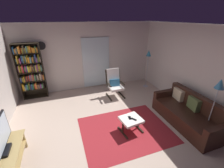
% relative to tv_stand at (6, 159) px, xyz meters
% --- Properties ---
extents(ground_plane, '(7.02, 7.02, 0.00)m').
position_rel_tv_stand_xyz_m(ground_plane, '(2.28, 0.43, -0.31)').
color(ground_plane, '#BFA896').
extents(wall_back, '(5.60, 0.06, 2.60)m').
position_rel_tv_stand_xyz_m(wall_back, '(2.28, 3.33, 0.99)').
color(wall_back, beige).
rests_on(wall_back, ground).
extents(wall_right, '(0.06, 6.00, 2.60)m').
position_rel_tv_stand_xyz_m(wall_right, '(4.98, 0.43, 0.99)').
color(wall_right, beige).
rests_on(wall_right, ground).
extents(glass_door_panel, '(1.10, 0.01, 2.00)m').
position_rel_tv_stand_xyz_m(glass_door_panel, '(2.59, 3.26, 0.74)').
color(glass_door_panel, silver).
extents(area_rug, '(2.30, 1.81, 0.01)m').
position_rel_tv_stand_xyz_m(area_rug, '(2.61, 0.31, -0.31)').
color(area_rug, maroon).
rests_on(area_rug, ground).
extents(tv_stand, '(0.51, 1.15, 0.47)m').
position_rel_tv_stand_xyz_m(tv_stand, '(0.00, 0.00, 0.00)').
color(tv_stand, tan).
rests_on(tv_stand, ground).
extents(bookshelf_near_tv, '(0.82, 0.30, 1.99)m').
position_rel_tv_stand_xyz_m(bookshelf_near_tv, '(0.19, 3.12, 0.77)').
color(bookshelf_near_tv, black).
rests_on(bookshelf_near_tv, ground).
extents(leather_sofa, '(0.87, 1.99, 0.81)m').
position_rel_tv_stand_xyz_m(leather_sofa, '(4.39, 0.03, -0.02)').
color(leather_sofa, '#331C14').
rests_on(leather_sofa, ground).
extents(lounge_armchair, '(0.57, 0.66, 1.02)m').
position_rel_tv_stand_xyz_m(lounge_armchair, '(3.01, 2.25, 0.22)').
color(lounge_armchair, black).
rests_on(lounge_armchair, ground).
extents(ottoman, '(0.58, 0.54, 0.39)m').
position_rel_tv_stand_xyz_m(ottoman, '(2.72, 0.23, 0.01)').
color(ottoman, white).
rests_on(ottoman, ground).
extents(tv_remote, '(0.11, 0.14, 0.02)m').
position_rel_tv_stand_xyz_m(tv_remote, '(2.77, 0.18, 0.08)').
color(tv_remote, black).
rests_on(tv_remote, ottoman).
extents(cell_phone, '(0.09, 0.15, 0.01)m').
position_rel_tv_stand_xyz_m(cell_phone, '(2.70, 0.27, 0.08)').
color(cell_phone, black).
rests_on(cell_phone, ottoman).
extents(floor_lamp_by_sofa, '(0.22, 0.22, 1.52)m').
position_rel_tv_stand_xyz_m(floor_lamp_by_sofa, '(4.52, -0.48, 0.92)').
color(floor_lamp_by_sofa, '#A5A5AD').
rests_on(floor_lamp_by_sofa, ground).
extents(floor_lamp_by_shelf, '(0.22, 0.22, 1.57)m').
position_rel_tv_stand_xyz_m(floor_lamp_by_shelf, '(4.57, 2.55, 0.96)').
color(floor_lamp_by_shelf, '#A5A5AD').
rests_on(floor_lamp_by_shelf, ground).
extents(wall_clock, '(0.29, 0.03, 0.29)m').
position_rel_tv_stand_xyz_m(wall_clock, '(0.66, 3.25, 1.54)').
color(wall_clock, silver).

